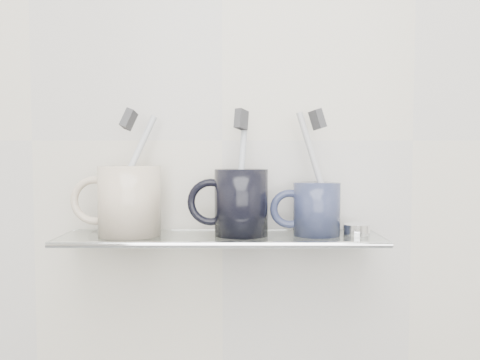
{
  "coord_description": "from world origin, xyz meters",
  "views": [
    {
      "loc": [
        0.03,
        0.31,
        1.23
      ],
      "look_at": [
        0.03,
        1.04,
        1.19
      ],
      "focal_mm": 35.0,
      "sensor_mm": 36.0,
      "label": 1
    }
  ],
  "objects_px": {
    "mug_left": "(130,201)",
    "mug_center": "(241,202)",
    "shelf_glass": "(221,238)",
    "mug_right": "(317,209)"
  },
  "relations": [
    {
      "from": "mug_left",
      "to": "mug_center",
      "type": "bearing_deg",
      "value": 18.96
    },
    {
      "from": "mug_center",
      "to": "shelf_glass",
      "type": "bearing_deg",
      "value": -161.18
    },
    {
      "from": "shelf_glass",
      "to": "mug_right",
      "type": "relative_size",
      "value": 6.07
    },
    {
      "from": "shelf_glass",
      "to": "mug_right",
      "type": "distance_m",
      "value": 0.16
    },
    {
      "from": "mug_left",
      "to": "mug_center",
      "type": "xyz_separation_m",
      "value": [
        0.18,
        0.0,
        -0.0
      ]
    },
    {
      "from": "mug_left",
      "to": "mug_right",
      "type": "distance_m",
      "value": 0.29
    },
    {
      "from": "mug_center",
      "to": "mug_right",
      "type": "height_order",
      "value": "mug_center"
    },
    {
      "from": "shelf_glass",
      "to": "mug_left",
      "type": "relative_size",
      "value": 4.6
    },
    {
      "from": "mug_center",
      "to": "mug_left",
      "type": "bearing_deg",
      "value": -170.05
    },
    {
      "from": "mug_left",
      "to": "mug_right",
      "type": "height_order",
      "value": "mug_left"
    }
  ]
}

